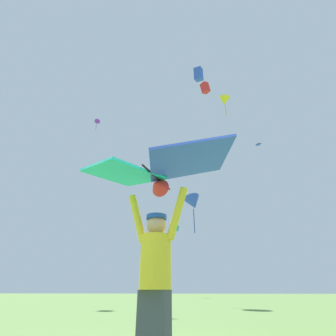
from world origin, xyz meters
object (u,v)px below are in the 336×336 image
Objects in this scene: kite_flyer_person at (155,277)px; marker_flag at (161,271)px; distant_kite_teal_high_right at (177,228)px; distant_kite_blue_low_left at (258,144)px; distant_kite_blue_overhead_distant at (199,74)px; held_stunt_kite at (154,171)px; distant_kite_red_low_right at (205,88)px; distant_kite_yellow_mid_right at (224,101)px; distant_kite_purple_high_left at (97,122)px; distant_kite_blue_far_center at (193,203)px.

kite_flyer_person reaches higher than marker_flag.
distant_kite_blue_low_left is at bearing -40.69° from distant_kite_teal_high_right.
kite_flyer_person is 28.92m from distant_kite_blue_low_left.
distant_kite_blue_overhead_distant is at bearing -82.83° from distant_kite_teal_high_right.
held_stunt_kite is 1.24× the size of marker_flag.
held_stunt_kite is 28.35m from distant_kite_blue_low_left.
distant_kite_teal_high_right is 19.51m from distant_kite_red_low_right.
marker_flag is (-0.67, 6.91, 0.50)m from kite_flyer_person.
distant_kite_yellow_mid_right is at bearing -74.56° from distant_kite_red_low_right.
distant_kite_teal_high_right is 1.28× the size of distant_kite_blue_low_left.
distant_kite_purple_high_left is (-20.45, -1.16, 3.71)m from distant_kite_blue_low_left.
marker_flag is at bearing -103.09° from distant_kite_blue_far_center.
distant_kite_blue_low_left is 14.94m from distant_kite_blue_overhead_distant.
distant_kite_teal_high_right is at bearing 139.31° from distant_kite_blue_low_left.
distant_kite_blue_overhead_distant is at bearing 49.83° from marker_flag.
kite_flyer_person is at bearing -88.06° from distant_kite_teal_high_right.
held_stunt_kite is 32.17m from distant_kite_teal_high_right.
distant_kite_red_low_right reaches higher than distant_kite_purple_high_left.
distant_kite_blue_far_center is at bearing -83.58° from distant_kite_teal_high_right.
distant_kite_purple_high_left is 17.59m from distant_kite_yellow_mid_right.
distant_kite_purple_high_left is 19.72m from distant_kite_blue_far_center.
distant_kite_purple_high_left is 1.08× the size of marker_flag.
distant_kite_blue_low_left is at bearing 57.98° from distant_kite_blue_overhead_distant.
distant_kite_teal_high_right is (-1.06, 31.39, 7.76)m from kite_flyer_person.
distant_kite_teal_high_right is at bearing 46.23° from distant_kite_purple_high_left.
distant_kite_teal_high_right is (-1.03, 31.48, 6.53)m from held_stunt_kite.
distant_kite_red_low_right is 9.70m from distant_kite_blue_overhead_distant.
distant_kite_purple_high_left is 0.81× the size of distant_kite_yellow_mid_right.
held_stunt_kite is 25.84m from distant_kite_red_low_right.
distant_kite_teal_high_right is 0.70× the size of distant_kite_red_low_right.
distant_kite_blue_far_center is 8.65m from marker_flag.
held_stunt_kite is 1.15× the size of distant_kite_purple_high_left.
distant_kite_blue_low_left is (9.54, 22.27, 15.78)m from kite_flyer_person.
distant_kite_blue_far_center is at bearing -123.14° from distant_kite_red_low_right.
held_stunt_kite is 7.07m from marker_flag.
distant_kite_yellow_mid_right is (1.04, -3.77, -5.60)m from distant_kite_red_low_right.
distant_kite_blue_low_left is 0.54× the size of distant_kite_red_low_right.
distant_kite_blue_low_left reaches higher than distant_kite_yellow_mid_right.
kite_flyer_person is 1.23m from held_stunt_kite.
distant_kite_teal_high_right is 18.44m from distant_kite_purple_high_left.
kite_flyer_person is 0.67× the size of distant_kite_blue_far_center.
distant_kite_teal_high_right is 0.53× the size of distant_kite_purple_high_left.
marker_flag is (-1.59, -6.85, -5.03)m from distant_kite_blue_far_center.
kite_flyer_person is at bearing -84.43° from marker_flag.
distant_kite_blue_far_center is at bearing 86.18° from kite_flyer_person.
distant_kite_blue_far_center is at bearing 171.21° from distant_kite_yellow_mid_right.
distant_kite_blue_low_left is 23.96m from marker_flag.
distant_kite_yellow_mid_right is at bearing -74.09° from distant_kite_teal_high_right.
marker_flag is at bearing -123.62° from distant_kite_blue_low_left.
distant_kite_red_low_right is 22.57m from marker_flag.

